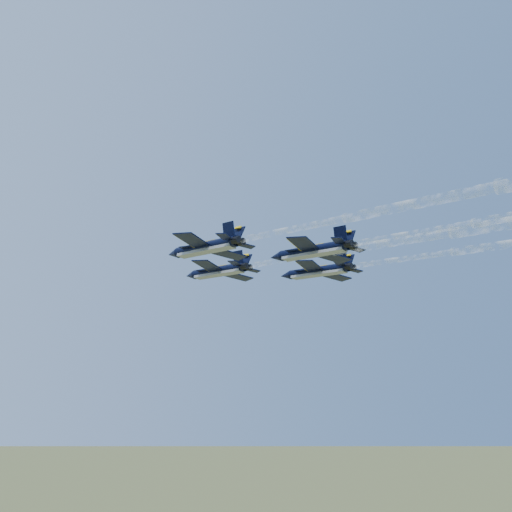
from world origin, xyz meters
TOP-DOWN VIEW (x-y plane):
  - jet_lead at (0.69, 11.70)m, footprint 11.47×15.18m
  - jet_left at (-9.57, -1.19)m, footprint 11.47×15.18m
  - jet_right at (13.56, 2.59)m, footprint 11.47×15.18m
  - jet_slot at (3.37, -8.02)m, footprint 11.47×15.18m
  - smoke_trail_lead at (7.14, -26.17)m, footprint 9.92×51.22m
  - smoke_trail_left at (-3.13, -39.06)m, footprint 9.92×51.22m

SIDE VIEW (x-z plane):
  - jet_lead at x=0.69m, z-range 93.73..97.19m
  - jet_left at x=-9.57m, z-range 93.73..97.19m
  - jet_right at x=13.56m, z-range 93.73..97.19m
  - jet_slot at x=3.37m, z-range 93.73..97.19m
  - smoke_trail_lead at x=7.14m, z-range 94.67..96.31m
  - smoke_trail_left at x=-3.13m, z-range 94.67..96.31m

